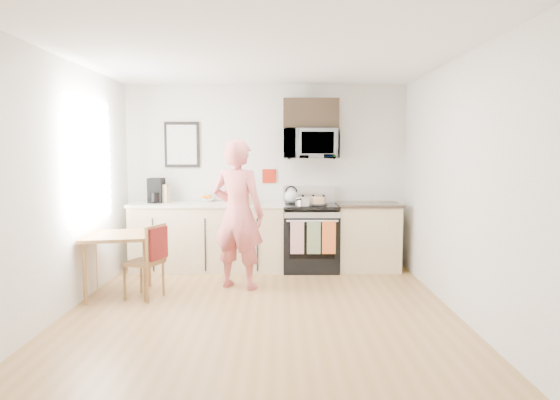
{
  "coord_description": "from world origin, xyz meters",
  "views": [
    {
      "loc": [
        0.19,
        -4.9,
        1.65
      ],
      "look_at": [
        0.2,
        1.0,
        1.08
      ],
      "focal_mm": 32.0,
      "sensor_mm": 36.0,
      "label": 1
    }
  ],
  "objects_px": {
    "person": "(238,214)",
    "dining_table": "(118,241)",
    "range": "(311,239)",
    "microwave": "(311,144)",
    "cake": "(316,201)",
    "chair": "(152,251)"
  },
  "relations": [
    {
      "from": "microwave",
      "to": "dining_table",
      "type": "height_order",
      "value": "microwave"
    },
    {
      "from": "range",
      "to": "dining_table",
      "type": "relative_size",
      "value": 1.49
    },
    {
      "from": "range",
      "to": "person",
      "type": "distance_m",
      "value": 1.39
    },
    {
      "from": "range",
      "to": "dining_table",
      "type": "xyz_separation_m",
      "value": [
        -2.28,
        -1.25,
        0.2
      ]
    },
    {
      "from": "person",
      "to": "cake",
      "type": "xyz_separation_m",
      "value": [
        1.0,
        0.85,
        0.08
      ]
    },
    {
      "from": "person",
      "to": "dining_table",
      "type": "xyz_separation_m",
      "value": [
        -1.35,
        -0.32,
        -0.27
      ]
    },
    {
      "from": "microwave",
      "to": "person",
      "type": "bearing_deg",
      "value": -132.16
    },
    {
      "from": "dining_table",
      "to": "chair",
      "type": "distance_m",
      "value": 0.47
    },
    {
      "from": "microwave",
      "to": "cake",
      "type": "relative_size",
      "value": 2.44
    },
    {
      "from": "person",
      "to": "chair",
      "type": "xyz_separation_m",
      "value": [
        -0.92,
        -0.48,
        -0.36
      ]
    },
    {
      "from": "microwave",
      "to": "chair",
      "type": "bearing_deg",
      "value": -140.76
    },
    {
      "from": "dining_table",
      "to": "person",
      "type": "bearing_deg",
      "value": 13.35
    },
    {
      "from": "chair",
      "to": "person",
      "type": "bearing_deg",
      "value": 48.51
    },
    {
      "from": "range",
      "to": "cake",
      "type": "height_order",
      "value": "range"
    },
    {
      "from": "range",
      "to": "chair",
      "type": "relative_size",
      "value": 1.37
    },
    {
      "from": "range",
      "to": "microwave",
      "type": "bearing_deg",
      "value": 90.06
    },
    {
      "from": "microwave",
      "to": "chair",
      "type": "relative_size",
      "value": 0.9
    },
    {
      "from": "cake",
      "to": "chair",
      "type": "bearing_deg",
      "value": -145.34
    },
    {
      "from": "microwave",
      "to": "cake",
      "type": "bearing_deg",
      "value": -68.88
    },
    {
      "from": "range",
      "to": "microwave",
      "type": "distance_m",
      "value": 1.33
    },
    {
      "from": "person",
      "to": "dining_table",
      "type": "relative_size",
      "value": 2.32
    },
    {
      "from": "dining_table",
      "to": "cake",
      "type": "xyz_separation_m",
      "value": [
        2.35,
        1.17,
        0.34
      ]
    }
  ]
}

